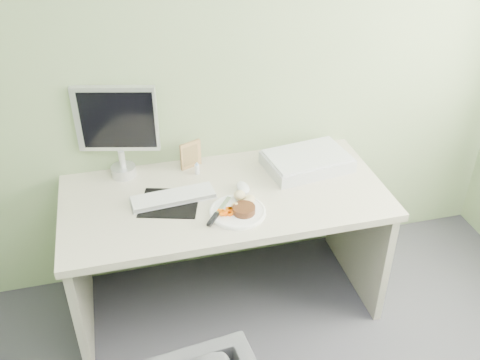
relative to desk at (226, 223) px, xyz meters
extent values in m
plane|color=gray|center=(0.00, 0.38, 0.80)|extent=(3.50, 0.00, 3.50)
cube|color=beige|center=(0.00, 0.00, 0.16)|extent=(1.60, 0.75, 0.04)
cube|color=#A39E8B|center=(-0.76, 0.00, -0.20)|extent=(0.04, 0.70, 0.69)
cube|color=#A39E8B|center=(0.76, 0.00, -0.20)|extent=(0.04, 0.70, 0.69)
cylinder|color=white|center=(0.02, -0.17, 0.19)|extent=(0.27, 0.27, 0.01)
cylinder|color=black|center=(0.05, -0.19, 0.21)|extent=(0.13, 0.13, 0.03)
ellipsoid|color=tan|center=(0.05, -0.11, 0.23)|extent=(0.13, 0.11, 0.06)
cube|color=#FC6105|center=(-0.04, -0.18, 0.22)|extent=(0.06, 0.05, 0.04)
cube|color=silver|center=(-0.03, -0.12, 0.21)|extent=(0.10, 0.12, 0.01)
cube|color=black|center=(-0.11, -0.22, 0.21)|extent=(0.07, 0.09, 0.02)
cube|color=black|center=(-0.28, -0.01, 0.18)|extent=(0.33, 0.31, 0.00)
cube|color=white|center=(-0.25, 0.02, 0.20)|extent=(0.41, 0.15, 0.02)
ellipsoid|color=white|center=(0.09, 0.01, 0.20)|extent=(0.07, 0.11, 0.04)
cube|color=olive|center=(-0.12, 0.29, 0.26)|extent=(0.12, 0.06, 0.15)
cylinder|color=white|center=(-0.10, 0.22, 0.21)|extent=(0.03, 0.03, 0.05)
cone|color=#88ACDA|center=(-0.10, 0.22, 0.25)|extent=(0.02, 0.02, 0.02)
cube|color=#B0B1B7|center=(0.48, 0.14, 0.22)|extent=(0.47, 0.35, 0.07)
cylinder|color=silver|center=(-0.47, 0.29, 0.21)|extent=(0.13, 0.13, 0.05)
cylinder|color=silver|center=(-0.47, 0.29, 0.28)|extent=(0.03, 0.03, 0.09)
cube|color=silver|center=(-0.47, 0.32, 0.50)|extent=(0.40, 0.13, 0.34)
cube|color=black|center=(-0.47, 0.30, 0.50)|extent=(0.35, 0.09, 0.30)
camera|label=1|loc=(-0.46, -2.11, 1.70)|focal=40.00mm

